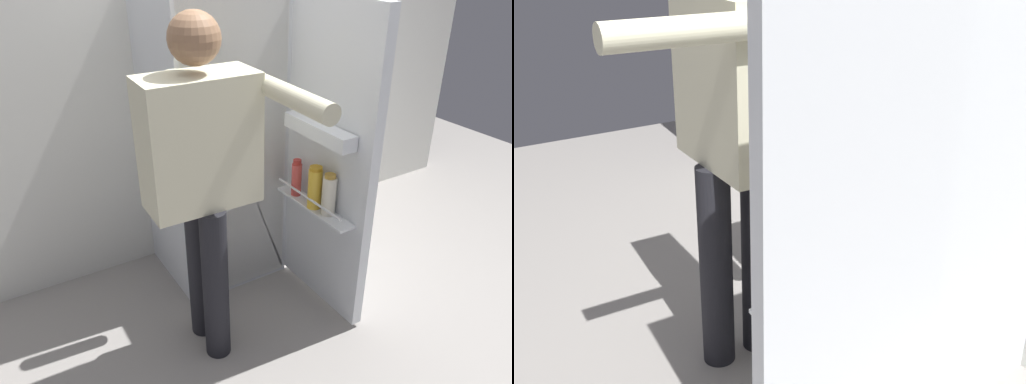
# 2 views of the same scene
# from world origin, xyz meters

# --- Properties ---
(kitchen_wall) EXTENTS (4.40, 0.10, 2.53)m
(kitchen_wall) POSITION_xyz_m (0.00, 0.86, 1.27)
(kitchen_wall) COLOR silver
(kitchen_wall) RESTS_ON ground_plane
(refrigerator) EXTENTS (0.67, 1.18, 1.64)m
(refrigerator) POSITION_xyz_m (0.03, 0.47, 0.82)
(refrigerator) COLOR silver
(refrigerator) RESTS_ON ground_plane
(person) EXTENTS (0.54, 0.78, 1.57)m
(person) POSITION_xyz_m (-0.33, -0.04, 0.95)
(person) COLOR black
(person) RESTS_ON ground_plane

